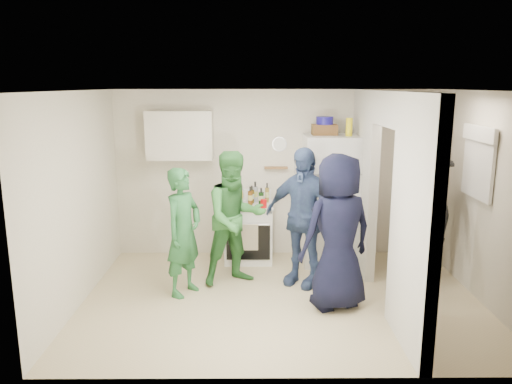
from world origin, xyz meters
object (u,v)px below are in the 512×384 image
yellow_cup_stack_top (349,127)px  person_green_left (184,232)px  blue_bowl (325,120)px  person_navy (338,232)px  person_nook (423,214)px  person_green_center (235,218)px  stove (248,233)px  fridge (330,200)px  wicker_basket (324,130)px  person_denim (302,217)px

yellow_cup_stack_top → person_green_left: 2.71m
blue_bowl → yellow_cup_stack_top: size_ratio=0.96×
person_navy → person_nook: 1.44m
person_green_left → person_green_center: person_green_center is taller
blue_bowl → person_nook: bearing=-35.8°
stove → person_navy: person_navy is taller
fridge → person_green_center: 1.57m
wicker_basket → person_green_center: bearing=-145.5°
stove → wicker_basket: 1.86m
wicker_basket → stove: bearing=-178.9°
yellow_cup_stack_top → person_navy: yellow_cup_stack_top is taller
fridge → person_denim: 0.99m
yellow_cup_stack_top → person_nook: 1.55m
wicker_basket → person_navy: size_ratio=0.19×
yellow_cup_stack_top → person_green_center: 2.05m
fridge → person_nook: (1.09, -0.81, -0.01)m
person_green_center → person_denim: (0.87, -0.05, 0.03)m
blue_bowl → person_denim: (-0.38, -0.91, -1.17)m
person_denim → person_nook: person_nook is taller
fridge → person_green_center: (-1.35, -0.81, -0.06)m
person_denim → person_navy: person_navy is taller
yellow_cup_stack_top → person_denim: bearing=-132.6°
yellow_cup_stack_top → wicker_basket: bearing=154.9°
person_green_left → person_nook: 3.08m
stove → person_green_left: person_green_left is taller
wicker_basket → person_navy: (-0.04, -1.61, -1.03)m
blue_bowl → person_green_center: (-1.25, -0.86, -1.20)m
yellow_cup_stack_top → person_denim: size_ratio=0.14×
stove → person_denim: person_denim is taller
wicker_basket → person_green_left: 2.51m
stove → person_navy: 1.96m
person_navy → person_nook: person_nook is taller
wicker_basket → blue_bowl: (0.00, 0.00, 0.13)m
yellow_cup_stack_top → person_green_center: yellow_cup_stack_top is taller
person_green_center → person_nook: (2.44, 0.00, 0.05)m
fridge → yellow_cup_stack_top: bearing=-24.4°
person_nook → wicker_basket: bearing=-130.7°
person_denim → person_nook: size_ratio=0.98×
yellow_cup_stack_top → person_nook: size_ratio=0.14×
wicker_basket → yellow_cup_stack_top: size_ratio=1.40×
person_green_center → blue_bowl: bearing=10.2°
person_denim → fridge: bearing=93.3°
person_green_left → person_denim: bearing=-48.3°
fridge → person_green_left: fridge is taller
stove → person_nook: size_ratio=0.46×
fridge → wicker_basket: 1.01m
person_nook → blue_bowl: bearing=-130.7°
stove → wicker_basket: bearing=1.1°
person_green_left → person_navy: (1.83, -0.39, 0.11)m
person_green_center → person_denim: bearing=-27.9°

